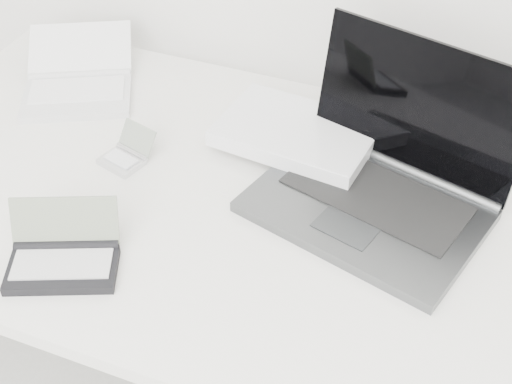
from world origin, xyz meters
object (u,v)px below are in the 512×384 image
at_px(palmtop_charcoal, 63,257).
at_px(netbook_open_white, 78,83).
at_px(laptop_large, 350,163).
at_px(desk, 279,226).

bearing_deg(palmtop_charcoal, netbook_open_white, 96.57).
relative_size(laptop_large, palmtop_charcoal, 2.67).
bearing_deg(netbook_open_white, laptop_large, -34.42).
height_order(desk, laptop_large, laptop_large).
xyz_separation_m(laptop_large, palmtop_charcoal, (-0.37, -0.38, -0.02)).
bearing_deg(laptop_large, palmtop_charcoal, -119.27).
distance_m(desk, palmtop_charcoal, 0.39).
distance_m(laptop_large, palmtop_charcoal, 0.53).
distance_m(laptop_large, netbook_open_white, 0.64).
xyz_separation_m(desk, laptop_large, (0.09, 0.12, 0.09)).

